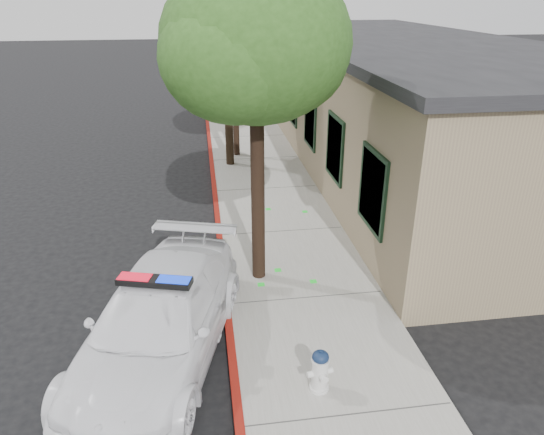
{
  "coord_description": "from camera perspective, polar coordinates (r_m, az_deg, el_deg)",
  "views": [
    {
      "loc": [
        -0.21,
        -8.04,
        5.68
      ],
      "look_at": [
        1.28,
        2.31,
        0.86
      ],
      "focal_mm": 32.72,
      "sensor_mm": 36.0,
      "label": 1
    }
  ],
  "objects": [
    {
      "name": "clapboard_building",
      "position": [
        18.73,
        13.96,
        13.09
      ],
      "size": [
        7.3,
        20.89,
        4.24
      ],
      "color": "#8D7E5C",
      "rests_on": "ground"
    },
    {
      "name": "sidewalk",
      "position": [
        12.51,
        1.0,
        -1.88
      ],
      "size": [
        3.2,
        60.0,
        0.15
      ],
      "primitive_type": "cube",
      "color": "gray",
      "rests_on": "ground"
    },
    {
      "name": "street_tree_near",
      "position": [
        9.11,
        -1.77,
        18.65
      ],
      "size": [
        3.42,
        3.34,
        6.12
      ],
      "rotation": [
        0.0,
        0.0,
        0.11
      ],
      "color": "black",
      "rests_on": "sidewalk"
    },
    {
      "name": "police_car",
      "position": [
        8.53,
        -12.86,
        -11.55
      ],
      "size": [
        3.27,
        5.29,
        1.55
      ],
      "rotation": [
        0.0,
        0.0,
        -0.28
      ],
      "color": "white",
      "rests_on": "ground"
    },
    {
      "name": "red_curb",
      "position": [
        12.38,
        -6.06,
        -2.3
      ],
      "size": [
        0.14,
        60.0,
        0.16
      ],
      "primitive_type": "cube",
      "color": "maroon",
      "rests_on": "ground"
    },
    {
      "name": "street_tree_far",
      "position": [
        17.72,
        -4.31,
        18.35
      ],
      "size": [
        2.7,
        2.52,
        4.76
      ],
      "rotation": [
        0.0,
        0.0,
        -0.14
      ],
      "color": "black",
      "rests_on": "sidewalk"
    },
    {
      "name": "street_tree_mid",
      "position": [
        16.64,
        -5.43,
        21.68
      ],
      "size": [
        3.25,
        3.37,
        6.2
      ],
      "rotation": [
        0.0,
        0.0,
        0.33
      ],
      "color": "black",
      "rests_on": "sidewalk"
    },
    {
      "name": "fire_hydrant",
      "position": [
        7.77,
        5.55,
        -17.08
      ],
      "size": [
        0.41,
        0.36,
        0.72
      ],
      "rotation": [
        0.0,
        0.0,
        0.15
      ],
      "color": "silver",
      "rests_on": "sidewalk"
    },
    {
      "name": "ground",
      "position": [
        9.85,
        -5.56,
        -10.62
      ],
      "size": [
        120.0,
        120.0,
        0.0
      ],
      "primitive_type": "plane",
      "color": "black",
      "rests_on": "ground"
    }
  ]
}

